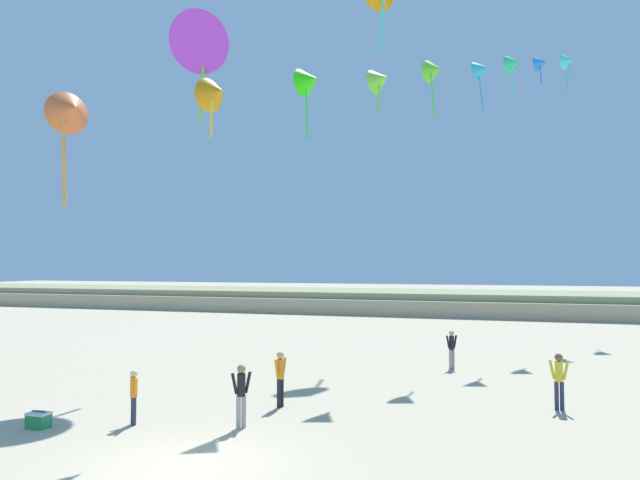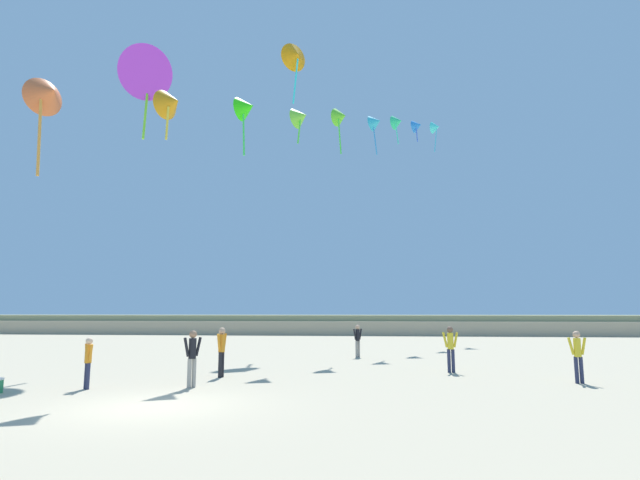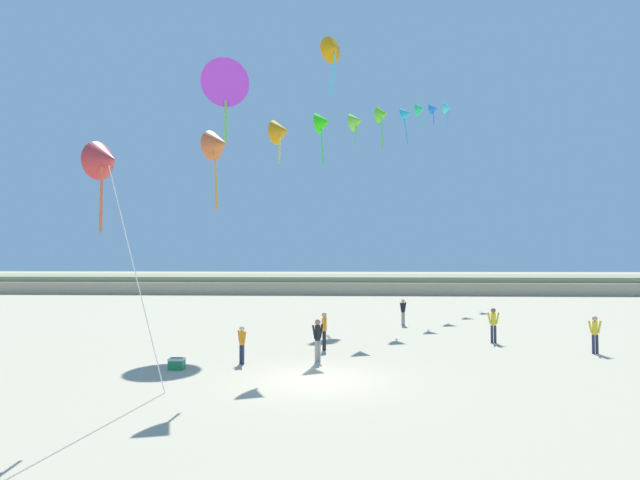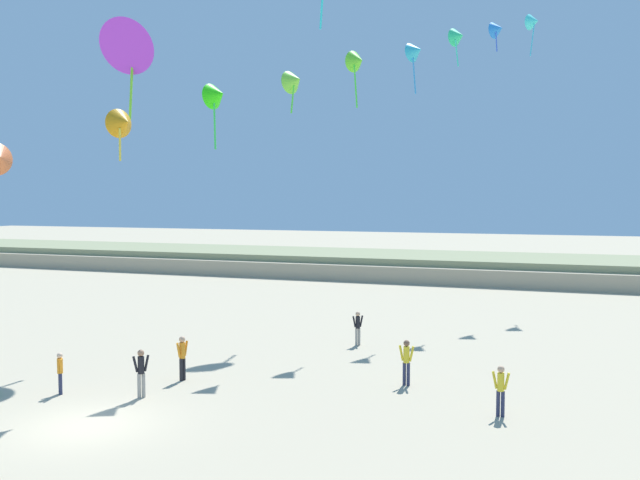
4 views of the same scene
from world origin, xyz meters
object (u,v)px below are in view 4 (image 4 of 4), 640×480
Objects in this scene: person_far_right at (358,326)px; person_far_center at (501,387)px; person_far_left at (182,355)px; person_near_left at (141,370)px; person_near_right at (60,370)px; person_mid_center at (406,359)px; large_kite_low_lead at (131,44)px.

person_far_center is (7.35, -8.61, 0.02)m from person_far_right.
person_far_left is at bearing 178.48° from person_far_center.
person_near_right is (-2.99, -0.62, -0.12)m from person_near_left.
person_far_center is (3.65, -2.54, -0.04)m from person_mid_center.
person_near_left is at bearing -169.96° from person_far_center.
person_far_right is (7.75, 11.37, 0.07)m from person_near_right.
large_kite_low_lead is (-17.83, 5.68, 13.44)m from person_far_center.
person_far_center is 0.33× the size of large_kite_low_lead.
person_far_left is (-8.29, -2.23, 0.00)m from person_mid_center.
person_mid_center reaches higher than person_near_right.
large_kite_low_lead is (-5.72, 7.82, 13.41)m from person_near_left.
person_near_right is 12.63m from person_mid_center.
person_mid_center reaches higher than person_far_center.
person_mid_center is at bearing -12.45° from large_kite_low_lead.
person_mid_center is at bearing 145.10° from person_far_center.
large_kite_low_lead reaches higher than person_far_left.
person_near_left is at bearing -94.04° from person_far_left.
person_near_left is 0.34× the size of large_kite_low_lead.
person_near_left is 3.06m from person_near_right.
person_near_left is 9.68m from person_mid_center.
person_mid_center reaches higher than person_far_right.
person_far_left is (3.17, 3.08, 0.12)m from person_near_right.
person_near_left is 1.05× the size of person_far_right.
large_kite_low_lead is at bearing 162.34° from person_far_center.
person_far_center reaches higher than person_far_right.
large_kite_low_lead is at bearing 167.55° from person_mid_center.
person_mid_center is 0.34× the size of large_kite_low_lead.
large_kite_low_lead reaches higher than person_far_right.
person_far_right is at bearing 55.71° from person_near_right.
person_far_left is 9.48m from person_far_right.
large_kite_low_lead reaches higher than person_mid_center.
person_far_right is 0.32× the size of large_kite_low_lead.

